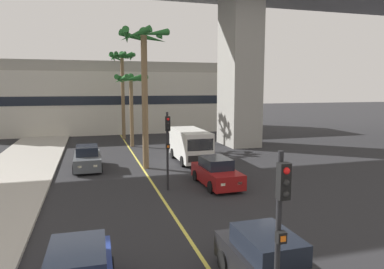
# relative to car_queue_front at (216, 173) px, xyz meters

# --- Properties ---
(lane_stripe_center) EXTENTS (0.14, 56.00, 0.01)m
(lane_stripe_center) POSITION_rel_car_queue_front_xyz_m (-3.40, 3.19, -0.72)
(lane_stripe_center) COLOR #DBCC4C
(lane_stripe_center) RESTS_ON ground
(pier_building_backdrop) EXTENTS (33.67, 8.04, 8.43)m
(pier_building_backdrop) POSITION_rel_car_queue_front_xyz_m (-3.40, 26.97, 3.43)
(pier_building_backdrop) COLOR beige
(pier_building_backdrop) RESTS_ON ground
(car_queue_front) EXTENTS (1.92, 4.15, 1.56)m
(car_queue_front) POSITION_rel_car_queue_front_xyz_m (0.00, 0.00, 0.00)
(car_queue_front) COLOR maroon
(car_queue_front) RESTS_ON ground
(car_queue_third) EXTENTS (1.85, 4.11, 1.56)m
(car_queue_third) POSITION_rel_car_queue_front_xyz_m (-6.98, 6.15, 0.00)
(car_queue_third) COLOR #4C5156
(car_queue_third) RESTS_ON ground
(car_queue_fourth) EXTENTS (1.86, 4.11, 1.56)m
(car_queue_fourth) POSITION_rel_car_queue_front_xyz_m (-2.18, -10.15, 0.00)
(car_queue_fourth) COLOR black
(car_queue_fourth) RESTS_ON ground
(delivery_van) EXTENTS (2.18, 5.26, 2.36)m
(delivery_van) POSITION_rel_car_queue_front_xyz_m (0.32, 6.56, 0.57)
(delivery_van) COLOR silver
(delivery_van) RESTS_ON ground
(traffic_light_median_near) EXTENTS (0.24, 0.37, 4.20)m
(traffic_light_median_near) POSITION_rel_car_queue_front_xyz_m (-2.98, -11.99, 1.99)
(traffic_light_median_near) COLOR black
(traffic_light_median_near) RESTS_ON ground
(traffic_light_median_far) EXTENTS (0.24, 0.37, 4.20)m
(traffic_light_median_far) POSITION_rel_car_queue_front_xyz_m (-2.83, -0.22, 1.99)
(traffic_light_median_far) COLOR black
(traffic_light_median_far) RESTS_ON ground
(palm_tree_near_median) EXTENTS (3.37, 3.46, 9.34)m
(palm_tree_near_median) POSITION_rel_car_queue_front_xyz_m (-3.16, 5.32, 6.56)
(palm_tree_near_median) COLOR brown
(palm_tree_near_median) RESTS_ON ground
(palm_tree_mid_median) EXTENTS (2.82, 2.87, 9.16)m
(palm_tree_mid_median) POSITION_rel_car_queue_front_xyz_m (-3.32, 19.66, 6.78)
(palm_tree_mid_median) COLOR brown
(palm_tree_mid_median) RESTS_ON ground
(palm_tree_far_median) EXTENTS (3.15, 3.22, 6.71)m
(palm_tree_far_median) POSITION_rel_car_queue_front_xyz_m (-3.05, 14.46, 4.88)
(palm_tree_far_median) COLOR brown
(palm_tree_far_median) RESTS_ON ground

